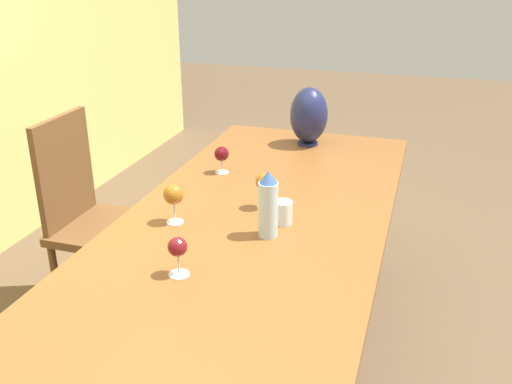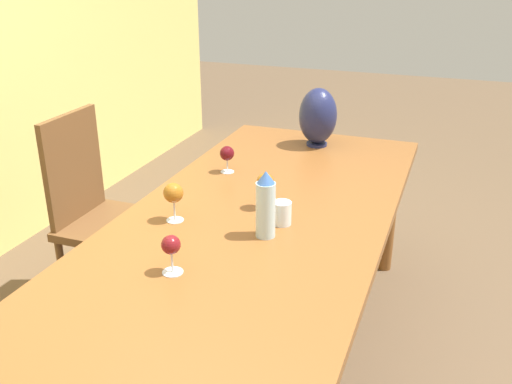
{
  "view_description": "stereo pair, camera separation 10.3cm",
  "coord_description": "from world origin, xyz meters",
  "px_view_note": "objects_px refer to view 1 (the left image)",
  "views": [
    {
      "loc": [
        -1.61,
        -0.59,
        1.68
      ],
      "look_at": [
        0.29,
        0.0,
        0.83
      ],
      "focal_mm": 40.0,
      "sensor_mm": 36.0,
      "label": 1
    },
    {
      "loc": [
        -1.58,
        -0.69,
        1.68
      ],
      "look_at": [
        0.29,
        0.0,
        0.83
      ],
      "focal_mm": 40.0,
      "sensor_mm": 36.0,
      "label": 2
    }
  ],
  "objects_px": {
    "wine_glass_3": "(178,248)",
    "vase": "(309,116)",
    "wine_glass_0": "(174,195)",
    "wine_glass_2": "(222,155)",
    "wine_glass_1": "(264,183)",
    "water_tumbler": "(283,212)",
    "chair_far": "(93,213)",
    "water_bottle": "(268,205)"
  },
  "relations": [
    {
      "from": "water_tumbler",
      "to": "wine_glass_2",
      "type": "height_order",
      "value": "wine_glass_2"
    },
    {
      "from": "wine_glass_2",
      "to": "wine_glass_3",
      "type": "distance_m",
      "value": 0.9
    },
    {
      "from": "vase",
      "to": "chair_far",
      "type": "height_order",
      "value": "vase"
    },
    {
      "from": "wine_glass_0",
      "to": "wine_glass_1",
      "type": "bearing_deg",
      "value": -51.38
    },
    {
      "from": "wine_glass_1",
      "to": "wine_glass_3",
      "type": "height_order",
      "value": "wine_glass_1"
    },
    {
      "from": "wine_glass_3",
      "to": "wine_glass_2",
      "type": "bearing_deg",
      "value": 11.79
    },
    {
      "from": "water_tumbler",
      "to": "vase",
      "type": "xyz_separation_m",
      "value": [
        0.96,
        0.11,
        0.11
      ]
    },
    {
      "from": "wine_glass_1",
      "to": "chair_far",
      "type": "xyz_separation_m",
      "value": [
        0.13,
        0.89,
        -0.31
      ]
    },
    {
      "from": "wine_glass_0",
      "to": "chair_far",
      "type": "distance_m",
      "value": 0.77
    },
    {
      "from": "vase",
      "to": "chair_far",
      "type": "relative_size",
      "value": 0.31
    },
    {
      "from": "wine_glass_1",
      "to": "wine_glass_2",
      "type": "bearing_deg",
      "value": 43.18
    },
    {
      "from": "wine_glass_3",
      "to": "chair_far",
      "type": "bearing_deg",
      "value": 48.01
    },
    {
      "from": "water_tumbler",
      "to": "wine_glass_1",
      "type": "xyz_separation_m",
      "value": [
        0.11,
        0.11,
        0.06
      ]
    },
    {
      "from": "chair_far",
      "to": "water_bottle",
      "type": "bearing_deg",
      "value": -110.27
    },
    {
      "from": "water_bottle",
      "to": "wine_glass_0",
      "type": "xyz_separation_m",
      "value": [
        0.0,
        0.36,
        -0.01
      ]
    },
    {
      "from": "wine_glass_2",
      "to": "water_bottle",
      "type": "bearing_deg",
      "value": -145.22
    },
    {
      "from": "water_bottle",
      "to": "wine_glass_1",
      "type": "xyz_separation_m",
      "value": [
        0.23,
        0.08,
        -0.01
      ]
    },
    {
      "from": "vase",
      "to": "wine_glass_2",
      "type": "relative_size",
      "value": 2.42
    },
    {
      "from": "chair_far",
      "to": "wine_glass_2",
      "type": "bearing_deg",
      "value": -72.65
    },
    {
      "from": "water_bottle",
      "to": "wine_glass_2",
      "type": "xyz_separation_m",
      "value": [
        0.54,
        0.38,
        -0.03
      ]
    },
    {
      "from": "chair_far",
      "to": "wine_glass_1",
      "type": "bearing_deg",
      "value": -98.41
    },
    {
      "from": "wine_glass_3",
      "to": "chair_far",
      "type": "xyz_separation_m",
      "value": [
        0.7,
        0.78,
        -0.3
      ]
    },
    {
      "from": "water_tumbler",
      "to": "water_bottle",
      "type": "bearing_deg",
      "value": 167.36
    },
    {
      "from": "chair_far",
      "to": "wine_glass_3",
      "type": "bearing_deg",
      "value": -131.99
    },
    {
      "from": "wine_glass_0",
      "to": "wine_glass_2",
      "type": "relative_size",
      "value": 1.22
    },
    {
      "from": "wine_glass_3",
      "to": "vase",
      "type": "bearing_deg",
      "value": -4.28
    },
    {
      "from": "wine_glass_1",
      "to": "wine_glass_3",
      "type": "relative_size",
      "value": 1.13
    },
    {
      "from": "wine_glass_0",
      "to": "wine_glass_2",
      "type": "bearing_deg",
      "value": 1.44
    },
    {
      "from": "chair_far",
      "to": "water_tumbler",
      "type": "bearing_deg",
      "value": -103.82
    },
    {
      "from": "wine_glass_0",
      "to": "chair_far",
      "type": "height_order",
      "value": "chair_far"
    },
    {
      "from": "wine_glass_1",
      "to": "wine_glass_2",
      "type": "distance_m",
      "value": 0.43
    },
    {
      "from": "water_tumbler",
      "to": "wine_glass_0",
      "type": "xyz_separation_m",
      "value": [
        -0.11,
        0.39,
        0.07
      ]
    },
    {
      "from": "water_tumbler",
      "to": "wine_glass_3",
      "type": "height_order",
      "value": "wine_glass_3"
    },
    {
      "from": "water_tumbler",
      "to": "wine_glass_3",
      "type": "distance_m",
      "value": 0.51
    },
    {
      "from": "wine_glass_3",
      "to": "wine_glass_1",
      "type": "bearing_deg",
      "value": -11.2
    },
    {
      "from": "water_tumbler",
      "to": "wine_glass_1",
      "type": "distance_m",
      "value": 0.17
    },
    {
      "from": "wine_glass_0",
      "to": "wine_glass_2",
      "type": "distance_m",
      "value": 0.54
    },
    {
      "from": "wine_glass_2",
      "to": "chair_far",
      "type": "bearing_deg",
      "value": 107.35
    },
    {
      "from": "vase",
      "to": "water_tumbler",
      "type": "bearing_deg",
      "value": -173.27
    },
    {
      "from": "vase",
      "to": "wine_glass_3",
      "type": "xyz_separation_m",
      "value": [
        -1.41,
        0.11,
        -0.06
      ]
    },
    {
      "from": "water_bottle",
      "to": "chair_far",
      "type": "relative_size",
      "value": 0.25
    },
    {
      "from": "water_tumbler",
      "to": "wine_glass_3",
      "type": "relative_size",
      "value": 0.68
    }
  ]
}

